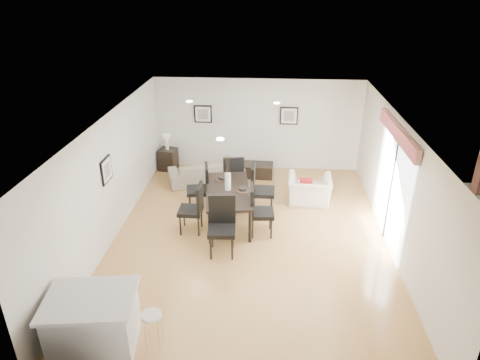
# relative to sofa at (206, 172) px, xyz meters

# --- Properties ---
(ground) EXTENTS (8.00, 8.00, 0.00)m
(ground) POSITION_rel_sofa_xyz_m (1.39, -2.86, -0.30)
(ground) COLOR tan
(ground) RESTS_ON ground
(wall_back) EXTENTS (6.00, 0.04, 2.70)m
(wall_back) POSITION_rel_sofa_xyz_m (1.39, 1.14, 1.05)
(wall_back) COLOR silver
(wall_back) RESTS_ON ground
(wall_front) EXTENTS (6.00, 0.04, 2.70)m
(wall_front) POSITION_rel_sofa_xyz_m (1.39, -6.86, 1.05)
(wall_front) COLOR silver
(wall_front) RESTS_ON ground
(wall_left) EXTENTS (0.04, 8.00, 2.70)m
(wall_left) POSITION_rel_sofa_xyz_m (-1.61, -2.86, 1.05)
(wall_left) COLOR silver
(wall_left) RESTS_ON ground
(wall_right) EXTENTS (0.04, 8.00, 2.70)m
(wall_right) POSITION_rel_sofa_xyz_m (4.39, -2.86, 1.05)
(wall_right) COLOR silver
(wall_right) RESTS_ON ground
(ceiling) EXTENTS (6.00, 8.00, 0.02)m
(ceiling) POSITION_rel_sofa_xyz_m (1.39, -2.86, 2.40)
(ceiling) COLOR white
(ceiling) RESTS_ON wall_back
(sofa) EXTENTS (2.22, 1.46, 0.60)m
(sofa) POSITION_rel_sofa_xyz_m (0.00, 0.00, 0.00)
(sofa) COLOR gray
(sofa) RESTS_ON ground
(armchair) EXTENTS (1.12, 0.99, 0.69)m
(armchair) POSITION_rel_sofa_xyz_m (2.80, -1.03, 0.05)
(armchair) COLOR silver
(armchair) RESTS_ON ground
(dining_table) EXTENTS (1.27, 2.11, 0.83)m
(dining_table) POSITION_rel_sofa_xyz_m (0.83, -2.14, 0.44)
(dining_table) COLOR black
(dining_table) RESTS_ON ground
(dining_chair_wnear) EXTENTS (0.53, 0.53, 1.16)m
(dining_chair_wnear) POSITION_rel_sofa_xyz_m (0.14, -2.64, 0.35)
(dining_chair_wnear) COLOR black
(dining_chair_wnear) RESTS_ON ground
(dining_chair_wfar) EXTENTS (0.62, 0.62, 1.18)m
(dining_chair_wfar) POSITION_rel_sofa_xyz_m (0.14, -1.63, 0.36)
(dining_chair_wfar) COLOR black
(dining_chair_wfar) RESTS_ON ground
(dining_chair_enear) EXTENTS (0.56, 0.56, 1.17)m
(dining_chair_enear) POSITION_rel_sofa_xyz_m (1.53, -2.65, 0.35)
(dining_chair_enear) COLOR black
(dining_chair_enear) RESTS_ON ground
(dining_chair_efar) EXTENTS (0.57, 0.57, 1.24)m
(dining_chair_efar) POSITION_rel_sofa_xyz_m (1.52, -1.64, 0.39)
(dining_chair_efar) COLOR black
(dining_chair_efar) RESTS_ON ground
(dining_chair_head) EXTENTS (0.59, 0.59, 1.24)m
(dining_chair_head) POSITION_rel_sofa_xyz_m (0.83, -3.37, 0.39)
(dining_chair_head) COLOR black
(dining_chair_head) RESTS_ON ground
(dining_chair_foot) EXTENTS (0.60, 0.60, 1.18)m
(dining_chair_foot) POSITION_rel_sofa_xyz_m (0.85, -0.92, 0.36)
(dining_chair_foot) COLOR black
(dining_chair_foot) RESTS_ON ground
(vase) EXTENTS (0.92, 1.50, 0.85)m
(vase) POSITION_rel_sofa_xyz_m (0.83, -2.14, 0.90)
(vase) COLOR white
(vase) RESTS_ON dining_table
(coffee_table) EXTENTS (0.96, 0.60, 0.37)m
(coffee_table) POSITION_rel_sofa_xyz_m (1.40, 0.49, -0.11)
(coffee_table) COLOR black
(coffee_table) RESTS_ON ground
(side_table) EXTENTS (0.56, 0.56, 0.65)m
(side_table) POSITION_rel_sofa_xyz_m (-1.27, 0.79, 0.02)
(side_table) COLOR black
(side_table) RESTS_ON ground
(table_lamp) EXTENTS (0.23, 0.23, 0.44)m
(table_lamp) POSITION_rel_sofa_xyz_m (-1.27, 0.79, 0.63)
(table_lamp) COLOR white
(table_lamp) RESTS_ON side_table
(cushion) EXTENTS (0.32, 0.13, 0.31)m
(cushion) POSITION_rel_sofa_xyz_m (2.70, -1.13, 0.25)
(cushion) COLOR maroon
(cushion) RESTS_ON armchair
(kitchen_island) EXTENTS (1.45, 1.19, 0.93)m
(kitchen_island) POSITION_rel_sofa_xyz_m (-0.84, -6.09, 0.17)
(kitchen_island) COLOR #BCBCBE
(kitchen_island) RESTS_ON ground
(bar_stool) EXTENTS (0.31, 0.31, 0.69)m
(bar_stool) POSITION_rel_sofa_xyz_m (0.08, -6.09, 0.29)
(bar_stool) COLOR white
(bar_stool) RESTS_ON ground
(framed_print_back_left) EXTENTS (0.52, 0.04, 0.52)m
(framed_print_back_left) POSITION_rel_sofa_xyz_m (-0.21, 1.11, 1.35)
(framed_print_back_left) COLOR black
(framed_print_back_left) RESTS_ON wall_back
(framed_print_back_right) EXTENTS (0.52, 0.04, 0.52)m
(framed_print_back_right) POSITION_rel_sofa_xyz_m (2.29, 1.11, 1.35)
(framed_print_back_right) COLOR black
(framed_print_back_right) RESTS_ON wall_back
(framed_print_left_wall) EXTENTS (0.04, 0.52, 0.52)m
(framed_print_left_wall) POSITION_rel_sofa_xyz_m (-1.58, -3.06, 1.35)
(framed_print_left_wall) COLOR black
(framed_print_left_wall) RESTS_ON wall_left
(sliding_door) EXTENTS (0.12, 2.70, 2.57)m
(sliding_door) POSITION_rel_sofa_xyz_m (4.34, -2.56, 1.36)
(sliding_door) COLOR white
(sliding_door) RESTS_ON wall_right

